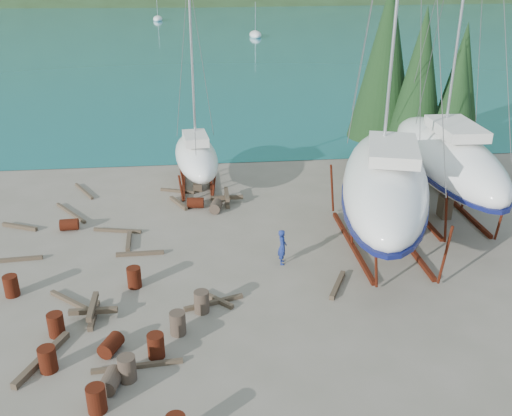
{
  "coord_description": "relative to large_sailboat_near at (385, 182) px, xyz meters",
  "views": [
    {
      "loc": [
        -0.74,
        -20.58,
        12.4
      ],
      "look_at": [
        1.8,
        3.0,
        1.99
      ],
      "focal_mm": 40.0,
      "sensor_mm": 36.0,
      "label": 1
    }
  ],
  "objects": [
    {
      "name": "drum_0",
      "position": [
        -13.59,
        -5.53,
        -2.79
      ],
      "size": [
        0.58,
        0.58,
        0.88
      ],
      "primitive_type": "cylinder",
      "color": "#5B180F",
      "rests_on": "ground"
    },
    {
      "name": "cypress_near_right",
      "position": [
        4.93,
        9.5,
        2.57
      ],
      "size": [
        3.6,
        3.6,
        10.0
      ],
      "color": "black",
      "rests_on": "ground"
    },
    {
      "name": "timber_6",
      "position": [
        -9.46,
        5.9,
        -3.13
      ],
      "size": [
        1.03,
        1.76,
        0.19
      ],
      "primitive_type": "cube",
      "rotation": [
        0.0,
        0.0,
        0.47
      ],
      "color": "#4E3C2C",
      "rests_on": "ground"
    },
    {
      "name": "timber_4",
      "position": [
        -11.11,
        0.25,
        -3.14
      ],
      "size": [
        2.15,
        0.2,
        0.17
      ],
      "primitive_type": "cube",
      "rotation": [
        0.0,
        0.0,
        1.58
      ],
      "color": "#4E3C2C",
      "rests_on": "ground"
    },
    {
      "name": "drum_16",
      "position": [
        -10.84,
        -8.2,
        -2.79
      ],
      "size": [
        0.58,
        0.58,
        0.88
      ],
      "primitive_type": "cylinder",
      "color": "#2D2823",
      "rests_on": "ground"
    },
    {
      "name": "drum_11",
      "position": [
        -7.46,
        4.79,
        -2.94
      ],
      "size": [
        0.76,
        0.99,
        0.58
      ],
      "primitive_type": "cylinder",
      "rotation": [
        1.57,
        0.0,
        2.91
      ],
      "color": "#2D2823",
      "rests_on": "ground"
    },
    {
      "name": "drum_13",
      "position": [
        -13.45,
        -7.46,
        -2.79
      ],
      "size": [
        0.58,
        0.58,
        0.88
      ],
      "primitive_type": "cylinder",
      "color": "#5B180F",
      "rests_on": "ground"
    },
    {
      "name": "timber_16",
      "position": [
        -13.79,
        -6.99,
        -3.11
      ],
      "size": [
        1.34,
        2.73,
        0.23
      ],
      "primitive_type": "cube",
      "rotation": [
        0.0,
        0.0,
        2.74
      ],
      "color": "#4E3C2C",
      "rests_on": "ground"
    },
    {
      "name": "drum_10",
      "position": [
        -9.99,
        -7.13,
        -2.79
      ],
      "size": [
        0.58,
        0.58,
        0.88
      ],
      "primitive_type": "cylinder",
      "color": "#5B180F",
      "rests_on": "ground"
    },
    {
      "name": "drum_14",
      "position": [
        -11.11,
        -2.49,
        -2.79
      ],
      "size": [
        0.58,
        0.58,
        0.88
      ],
      "primitive_type": "cylinder",
      "color": "#5B180F",
      "rests_on": "ground"
    },
    {
      "name": "timber_17",
      "position": [
        -16.54,
        0.29,
        -3.14
      ],
      "size": [
        2.2,
        0.32,
        0.16
      ],
      "primitive_type": "cube",
      "rotation": [
        0.0,
        0.0,
        1.64
      ],
      "color": "#4E3C2C",
      "rests_on": "ground"
    },
    {
      "name": "drum_12",
      "position": [
        -11.54,
        -6.72,
        -2.94
      ],
      "size": [
        0.88,
        1.04,
        0.58
      ],
      "primitive_type": "cylinder",
      "rotation": [
        1.57,
        0.0,
        2.74
      ],
      "color": "#5B180F",
      "rests_on": "ground"
    },
    {
      "name": "drum_2",
      "position": [
        -14.79,
        3.3,
        -2.94
      ],
      "size": [
        0.91,
        0.63,
        0.58
      ],
      "primitive_type": "cylinder",
      "rotation": [
        1.57,
        0.0,
        1.62
      ],
      "color": "#5B180F",
      "rests_on": "ground"
    },
    {
      "name": "drum_5",
      "position": [
        -9.28,
        -5.9,
        -2.79
      ],
      "size": [
        0.58,
        0.58,
        0.88
      ],
      "primitive_type": "cylinder",
      "color": "#2D2823",
      "rests_on": "ground"
    },
    {
      "name": "ground",
      "position": [
        -7.57,
        -2.5,
        -3.23
      ],
      "size": [
        600.0,
        600.0,
        0.0
      ],
      "primitive_type": "plane",
      "color": "#665F50",
      "rests_on": "ground"
    },
    {
      "name": "drum_1",
      "position": [
        -11.32,
        -8.54,
        -2.94
      ],
      "size": [
        0.75,
        0.98,
        0.58
      ],
      "primitive_type": "cylinder",
      "rotation": [
        1.57,
        0.0,
        2.93
      ],
      "color": "#2D2823",
      "rests_on": "ground"
    },
    {
      "name": "timber_0",
      "position": [
        -14.93,
        8.32,
        -3.15
      ],
      "size": [
        1.42,
        2.42,
        0.14
      ],
      "primitive_type": "cube",
      "rotation": [
        0.0,
        0.0,
        0.5
      ],
      "color": "#4E3C2C",
      "rests_on": "ground"
    },
    {
      "name": "timber_5",
      "position": [
        -7.93,
        -4.14,
        -3.14
      ],
      "size": [
        2.36,
        0.9,
        0.16
      ],
      "primitive_type": "cube",
      "rotation": [
        0.0,
        0.0,
        1.88
      ],
      "color": "#4E3C2C",
      "rests_on": "ground"
    },
    {
      "name": "drum_3",
      "position": [
        -11.61,
        -9.5,
        -2.79
      ],
      "size": [
        0.58,
        0.58,
        0.88
      ],
      "primitive_type": "cylinder",
      "color": "#5B180F",
      "rests_on": "ground"
    },
    {
      "name": "drum_4",
      "position": [
        -8.54,
        5.39,
        -2.94
      ],
      "size": [
        0.93,
        0.66,
        0.58
      ],
      "primitive_type": "cylinder",
      "rotation": [
        1.57,
        0.0,
        1.48
      ],
      "color": "#5B180F",
      "rests_on": "ground"
    },
    {
      "name": "large_sailboat_far",
      "position": [
        4.34,
        3.36,
        -0.1
      ],
      "size": [
        3.79,
        12.18,
        19.14
      ],
      "rotation": [
        0.0,
        0.0,
        -0.02
      ],
      "color": "white",
      "rests_on": "ground"
    },
    {
      "name": "small_sailboat_shore",
      "position": [
        -8.39,
        8.34,
        -1.27
      ],
      "size": [
        3.1,
        7.62,
        11.86
      ],
      "rotation": [
        0.0,
        0.0,
        0.11
      ],
      "color": "white",
      "rests_on": "ground"
    },
    {
      "name": "cypress_mid_right",
      "position": [
        6.43,
        7.5,
        1.69
      ],
      "size": [
        3.06,
        3.06,
        8.5
      ],
      "color": "black",
      "rests_on": "ground"
    },
    {
      "name": "timber_1",
      "position": [
        -2.82,
        -3.41,
        -3.13
      ],
      "size": [
        1.12,
        2.0,
        0.19
      ],
      "primitive_type": "cube",
      "rotation": [
        0.0,
        0.0,
        2.68
      ],
      "color": "#4E3C2C",
      "rests_on": "ground"
    },
    {
      "name": "moored_boat_mid",
      "position": [
        2.43,
        77.5,
        -2.84
      ],
      "size": [
        2.0,
        5.0,
        6.05
      ],
      "color": "white",
      "rests_on": "ground"
    },
    {
      "name": "worker",
      "position": [
        -4.79,
        -1.18,
        -2.41
      ],
      "size": [
        0.43,
        0.62,
        1.62
      ],
      "primitive_type": "imported",
      "rotation": [
        0.0,
        0.0,
        1.5
      ],
      "color": "navy",
      "rests_on": "ground"
    },
    {
      "name": "timber_2",
      "position": [
        -17.32,
        3.74,
        -3.13
      ],
      "size": [
        1.91,
        0.99,
        0.19
      ],
      "primitive_type": "cube",
      "rotation": [
        0.0,
        0.0,
        1.15
      ],
      "color": "#4E3C2C",
      "rests_on": "ground"
    },
    {
      "name": "drum_8",
      "position": [
        -15.93,
        -2.63,
        -2.79
      ],
      "size": [
        0.58,
        0.58,
        0.88
      ],
      "primitive_type": "cylinder",
      "color": "#5B180F",
      "rests_on": "ground"
    },
    {
      "name": "timber_pile_fore",
      "position": [
        -12.46,
        -4.57,
        -2.93
      ],
      "size": [
        1.8,
        1.8,
        0.6
      ],
      "color": "#4E3C2C",
      "rests_on": "ground"
    },
    {
      "name": "large_sailboat_near",
      "position": [
        0.0,
        0.0,
        0.0
      ],
      "size": [
        7.21,
        13.26,
        20.05
      ],
      "rotation": [
        0.0,
        0.0,
        -0.29
      ],
      "color": "white",
      "rests_on": "ground"
    },
    {
      "name": "timber_9",
      "position": [
        -9.56,
        7.75,
        -3.15
      ],
      "size": [
        1.98,
        0.86,
        0.15
      ],
      "primitive_type": "cube",
      "rotation": [
        0.0,
        0.0,
        1.21
      ],
      "color": "#4E3C2C",
      "rests_on": "ground"
    },
    {
      "name": "timber_12",
      "position": [
        -13.45,
        -3.52,
        -3.14
      ],
      "size": [
        1.98,
        1.79,
        0.17
      ],
      "primitive_type": "cube",
      "rotation": [
        0.0,
        0.0,
        0.84
      ],
      "color": "#4E3C2C",
      "rests_on": "ground"
    },
    {
      "name": "timber_7",
      "position": [
        -7.82,
        -3.95,
        -3.14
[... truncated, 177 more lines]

